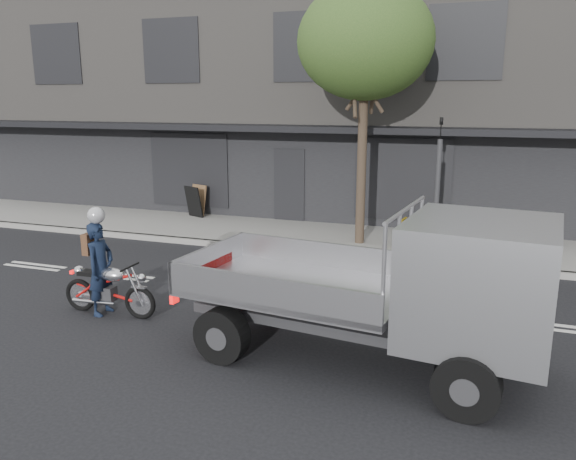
# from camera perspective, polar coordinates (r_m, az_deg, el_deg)

# --- Properties ---
(ground) EXTENTS (80.00, 80.00, 0.00)m
(ground) POSITION_cam_1_polar(r_m,az_deg,el_deg) (12.08, -7.30, -5.83)
(ground) COLOR black
(ground) RESTS_ON ground
(sidewalk) EXTENTS (32.00, 3.20, 0.15)m
(sidewalk) POSITION_cam_1_polar(r_m,az_deg,el_deg) (16.23, -0.00, -0.47)
(sidewalk) COLOR gray
(sidewalk) RESTS_ON ground
(kerb) EXTENTS (32.00, 0.20, 0.15)m
(kerb) POSITION_cam_1_polar(r_m,az_deg,el_deg) (14.78, -2.02, -1.87)
(kerb) COLOR gray
(kerb) RESTS_ON ground
(building_main) EXTENTS (26.00, 10.00, 8.00)m
(building_main) POSITION_cam_1_polar(r_m,az_deg,el_deg) (22.12, 5.72, 13.38)
(building_main) COLOR slate
(building_main) RESTS_ON ground
(street_tree) EXTENTS (3.40, 3.40, 6.74)m
(street_tree) POSITION_cam_1_polar(r_m,az_deg,el_deg) (14.77, 7.86, 18.38)
(street_tree) COLOR #382B21
(street_tree) RESTS_ON ground
(traffic_light_pole) EXTENTS (0.12, 0.12, 3.50)m
(traffic_light_pole) POSITION_cam_1_polar(r_m,az_deg,el_deg) (13.79, 14.87, 3.31)
(traffic_light_pole) COLOR #2D2D30
(traffic_light_pole) RESTS_ON ground
(motorcycle) EXTENTS (1.94, 0.56, 1.00)m
(motorcycle) POSITION_cam_1_polar(r_m,az_deg,el_deg) (10.92, -17.74, -5.63)
(motorcycle) COLOR black
(motorcycle) RESTS_ON ground
(rider) EXTENTS (0.42, 0.64, 1.74)m
(rider) POSITION_cam_1_polar(r_m,az_deg,el_deg) (10.90, -18.51, -3.76)
(rider) COLOR black
(rider) RESTS_ON ground
(flatbed_ute) EXTENTS (5.53, 2.76, 2.46)m
(flatbed_ute) POSITION_cam_1_polar(r_m,az_deg,el_deg) (8.14, 15.31, -5.29)
(flatbed_ute) COLOR black
(flatbed_ute) RESTS_ON ground
(construction_barrier) EXTENTS (1.46, 0.73, 0.79)m
(construction_barrier) POSITION_cam_1_polar(r_m,az_deg,el_deg) (14.58, 14.08, -0.57)
(construction_barrier) COLOR yellow
(construction_barrier) RESTS_ON sidewalk
(sandwich_board) EXTENTS (0.75, 0.62, 1.01)m
(sandwich_board) POSITION_cam_1_polar(r_m,az_deg,el_deg) (18.43, -9.57, 2.85)
(sandwich_board) COLOR black
(sandwich_board) RESTS_ON sidewalk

